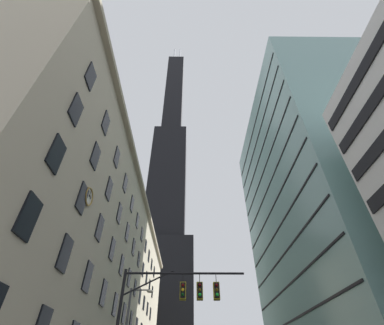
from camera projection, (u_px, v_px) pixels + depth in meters
station_building at (83, 280)px, 39.44m from camera, size 16.35×67.74×26.92m
dark_skyscraper at (166, 207)px, 116.94m from camera, size 23.94×23.94×203.78m
glass_office_midrise at (325, 207)px, 44.57m from camera, size 18.56×35.19×48.93m
traffic_signal_mast at (176, 302)px, 16.39m from camera, size 8.07×0.63×7.44m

